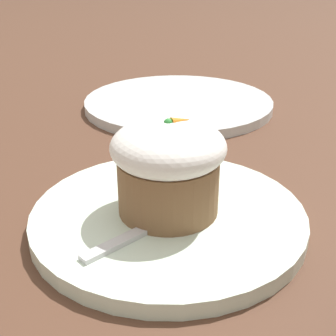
% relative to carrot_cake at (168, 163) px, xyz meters
% --- Properties ---
extents(ground_plane, '(4.00, 4.00, 0.00)m').
position_rel_carrot_cake_xyz_m(ground_plane, '(-0.00, -0.00, -0.06)').
color(ground_plane, '#513323').
extents(dessert_plate, '(0.23, 0.23, 0.01)m').
position_rel_carrot_cake_xyz_m(dessert_plate, '(-0.00, -0.00, -0.05)').
color(dessert_plate, silver).
rests_on(dessert_plate, ground_plane).
extents(carrot_cake, '(0.09, 0.09, 0.08)m').
position_rel_carrot_cake_xyz_m(carrot_cake, '(0.00, 0.00, 0.00)').
color(carrot_cake, brown).
rests_on(carrot_cake, dessert_plate).
extents(spoon, '(0.12, 0.05, 0.01)m').
position_rel_carrot_cake_xyz_m(spoon, '(-0.01, -0.02, -0.04)').
color(spoon, silver).
rests_on(spoon, dessert_plate).
extents(side_plate, '(0.28, 0.28, 0.01)m').
position_rel_carrot_cake_xyz_m(side_plate, '(0.16, 0.28, -0.05)').
color(side_plate, silver).
rests_on(side_plate, ground_plane).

